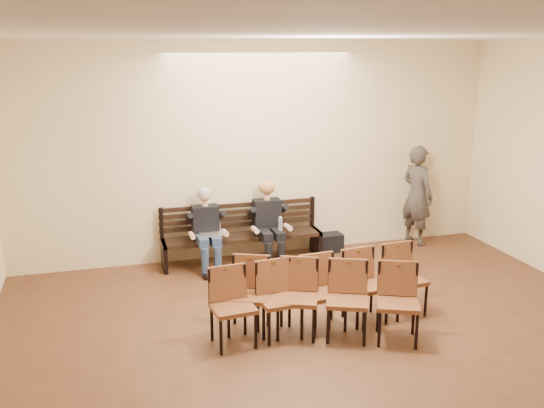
{
  "coord_description": "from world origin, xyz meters",
  "views": [
    {
      "loc": [
        -2.51,
        -4.4,
        3.41
      ],
      "look_at": [
        -0.06,
        4.05,
        1.1
      ],
      "focal_mm": 40.0,
      "sensor_mm": 36.0,
      "label": 1
    }
  ],
  "objects_px": {
    "seated_woman": "(269,225)",
    "bag": "(329,243)",
    "bench": "(243,249)",
    "water_bottle": "(280,232)",
    "passerby": "(418,188)",
    "chair_row_back": "(322,300)",
    "chair_row_front": "(324,294)",
    "seated_man": "(207,231)",
    "laptop": "(211,235)"
  },
  "relations": [
    {
      "from": "bench",
      "to": "water_bottle",
      "type": "relative_size",
      "value": 11.43
    },
    {
      "from": "bench",
      "to": "chair_row_back",
      "type": "xyz_separation_m",
      "value": [
        0.31,
        -2.8,
        0.24
      ]
    },
    {
      "from": "laptop",
      "to": "seated_woman",
      "type": "bearing_deg",
      "value": -1.85
    },
    {
      "from": "water_bottle",
      "to": "chair_row_front",
      "type": "xyz_separation_m",
      "value": [
        -0.14,
        -2.28,
        -0.1
      ]
    },
    {
      "from": "water_bottle",
      "to": "laptop",
      "type": "bearing_deg",
      "value": 176.25
    },
    {
      "from": "seated_man",
      "to": "bag",
      "type": "relative_size",
      "value": 2.95
    },
    {
      "from": "seated_woman",
      "to": "passerby",
      "type": "bearing_deg",
      "value": 4.55
    },
    {
      "from": "seated_woman",
      "to": "chair_row_back",
      "type": "relative_size",
      "value": 0.55
    },
    {
      "from": "chair_row_front",
      "to": "chair_row_back",
      "type": "relative_size",
      "value": 1.24
    },
    {
      "from": "bag",
      "to": "bench",
      "type": "bearing_deg",
      "value": -176.3
    },
    {
      "from": "chair_row_front",
      "to": "water_bottle",
      "type": "bearing_deg",
      "value": 81.21
    },
    {
      "from": "laptop",
      "to": "chair_row_back",
      "type": "height_order",
      "value": "chair_row_back"
    },
    {
      "from": "seated_man",
      "to": "chair_row_back",
      "type": "relative_size",
      "value": 0.54
    },
    {
      "from": "seated_woman",
      "to": "chair_row_front",
      "type": "xyz_separation_m",
      "value": [
        0.0,
        -2.48,
        -0.17
      ]
    },
    {
      "from": "water_bottle",
      "to": "seated_man",
      "type": "bearing_deg",
      "value": 169.97
    },
    {
      "from": "seated_man",
      "to": "passerby",
      "type": "height_order",
      "value": "passerby"
    },
    {
      "from": "bench",
      "to": "bag",
      "type": "xyz_separation_m",
      "value": [
        1.55,
        0.1,
        -0.07
      ]
    },
    {
      "from": "seated_woman",
      "to": "bag",
      "type": "distance_m",
      "value": 1.26
    },
    {
      "from": "water_bottle",
      "to": "chair_row_back",
      "type": "height_order",
      "value": "chair_row_back"
    },
    {
      "from": "bench",
      "to": "laptop",
      "type": "bearing_deg",
      "value": -155.6
    },
    {
      "from": "laptop",
      "to": "chair_row_front",
      "type": "relative_size",
      "value": 0.12
    },
    {
      "from": "bag",
      "to": "seated_woman",
      "type": "bearing_deg",
      "value": -169.09
    },
    {
      "from": "chair_row_back",
      "to": "bench",
      "type": "bearing_deg",
      "value": 119.74
    },
    {
      "from": "water_bottle",
      "to": "passerby",
      "type": "bearing_deg",
      "value": 9.11
    },
    {
      "from": "chair_row_back",
      "to": "water_bottle",
      "type": "bearing_deg",
      "value": 108.08
    },
    {
      "from": "bench",
      "to": "seated_man",
      "type": "xyz_separation_m",
      "value": [
        -0.6,
        -0.12,
        0.39
      ]
    },
    {
      "from": "seated_woman",
      "to": "chair_row_back",
      "type": "height_order",
      "value": "seated_woman"
    },
    {
      "from": "bench",
      "to": "water_bottle",
      "type": "height_order",
      "value": "water_bottle"
    },
    {
      "from": "bench",
      "to": "passerby",
      "type": "distance_m",
      "value": 3.26
    },
    {
      "from": "bag",
      "to": "chair_row_front",
      "type": "bearing_deg",
      "value": -112.93
    },
    {
      "from": "passerby",
      "to": "seated_man",
      "type": "bearing_deg",
      "value": 74.07
    },
    {
      "from": "chair_row_front",
      "to": "chair_row_back",
      "type": "bearing_deg",
      "value": -121.7
    },
    {
      "from": "passerby",
      "to": "water_bottle",
      "type": "bearing_deg",
      "value": 79.83
    },
    {
      "from": "bag",
      "to": "laptop",
      "type": "bearing_deg",
      "value": -170.53
    },
    {
      "from": "seated_man",
      "to": "seated_woman",
      "type": "relative_size",
      "value": 0.98
    },
    {
      "from": "bench",
      "to": "passerby",
      "type": "xyz_separation_m",
      "value": [
        3.17,
        0.1,
        0.78
      ]
    },
    {
      "from": "laptop",
      "to": "passerby",
      "type": "height_order",
      "value": "passerby"
    },
    {
      "from": "seated_woman",
      "to": "passerby",
      "type": "height_order",
      "value": "passerby"
    },
    {
      "from": "seated_man",
      "to": "chair_row_back",
      "type": "distance_m",
      "value": 2.83
    },
    {
      "from": "laptop",
      "to": "bag",
      "type": "bearing_deg",
      "value": -0.12
    },
    {
      "from": "bench",
      "to": "water_bottle",
      "type": "xyz_separation_m",
      "value": [
        0.54,
        -0.32,
        0.34
      ]
    },
    {
      "from": "bag",
      "to": "passerby",
      "type": "distance_m",
      "value": 1.83
    },
    {
      "from": "bench",
      "to": "seated_man",
      "type": "height_order",
      "value": "seated_man"
    },
    {
      "from": "bench",
      "to": "passerby",
      "type": "relative_size",
      "value": 1.29
    },
    {
      "from": "bag",
      "to": "passerby",
      "type": "height_order",
      "value": "passerby"
    },
    {
      "from": "bag",
      "to": "chair_row_back",
      "type": "relative_size",
      "value": 0.18
    },
    {
      "from": "seated_woman",
      "to": "bag",
      "type": "relative_size",
      "value": 3.01
    },
    {
      "from": "seated_man",
      "to": "chair_row_back",
      "type": "xyz_separation_m",
      "value": [
        0.9,
        -2.68,
        -0.15
      ]
    },
    {
      "from": "seated_woman",
      "to": "water_bottle",
      "type": "bearing_deg",
      "value": -55.88
    },
    {
      "from": "bench",
      "to": "chair_row_front",
      "type": "bearing_deg",
      "value": -81.16
    }
  ]
}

